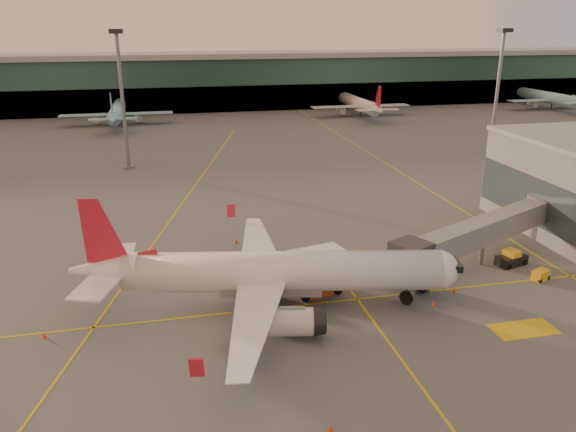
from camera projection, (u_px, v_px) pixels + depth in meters
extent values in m
plane|color=#4C4F54|center=(324.00, 329.00, 51.62)|extent=(600.00, 600.00, 0.00)
cube|color=gold|center=(310.00, 304.00, 56.22)|extent=(80.00, 0.25, 0.01)
cube|color=gold|center=(187.00, 196.00, 91.01)|extent=(31.30, 115.98, 0.01)
cube|color=gold|center=(367.00, 152.00, 122.36)|extent=(0.25, 160.00, 0.01)
cube|color=gold|center=(411.00, 372.00, 45.28)|extent=(0.25, 30.00, 0.01)
cube|color=gold|center=(524.00, 329.00, 51.67)|extent=(6.00, 3.00, 0.01)
cube|color=#19382D|center=(201.00, 84.00, 179.87)|extent=(400.00, 18.00, 16.00)
cube|color=gray|center=(200.00, 55.00, 176.99)|extent=(400.00, 20.00, 1.60)
cube|color=black|center=(204.00, 100.00, 173.35)|extent=(400.00, 1.00, 8.00)
cube|color=#2D3D47|center=(529.00, 198.00, 73.43)|extent=(0.30, 21.60, 6.00)
cylinder|color=slate|center=(123.00, 103.00, 104.20)|extent=(0.70, 0.70, 25.00)
cube|color=black|center=(116.00, 31.00, 100.03)|extent=(2.40, 2.40, 0.80)
cube|color=slate|center=(129.00, 167.00, 108.21)|extent=(1.60, 1.60, 0.50)
cylinder|color=slate|center=(497.00, 95.00, 116.09)|extent=(0.70, 0.70, 25.00)
cube|color=black|center=(505.00, 30.00, 111.92)|extent=(2.40, 2.40, 0.80)
cube|color=slate|center=(490.00, 153.00, 120.10)|extent=(1.60, 1.60, 0.50)
cylinder|color=white|center=(283.00, 271.00, 54.36)|extent=(30.69, 9.78, 3.92)
sphere|color=white|center=(439.00, 270.00, 54.73)|extent=(3.84, 3.84, 3.84)
cube|color=black|center=(450.00, 265.00, 54.60)|extent=(2.22, 2.84, 0.69)
cone|color=white|center=(105.00, 270.00, 53.85)|extent=(7.29, 4.95, 3.72)
cube|color=white|center=(98.00, 285.00, 50.66)|extent=(5.07, 7.01, 0.20)
cylinder|color=silver|center=(292.00, 322.00, 49.46)|extent=(4.51, 3.29, 2.55)
cylinder|color=black|center=(259.00, 312.00, 52.90)|extent=(2.00, 1.69, 1.76)
cylinder|color=black|center=(259.00, 307.00, 52.72)|extent=(0.35, 0.35, 1.08)
cube|color=white|center=(117.00, 256.00, 56.99)|extent=(3.51, 6.49, 0.20)
cylinder|color=silver|center=(289.00, 266.00, 60.71)|extent=(4.51, 3.29, 2.55)
cylinder|color=black|center=(261.00, 288.00, 57.71)|extent=(2.00, 1.69, 1.76)
cylinder|color=black|center=(260.00, 283.00, 57.53)|extent=(0.35, 0.35, 1.08)
cube|color=slate|center=(271.00, 283.00, 54.75)|extent=(10.10, 4.96, 1.57)
cylinder|color=black|center=(406.00, 298.00, 55.65)|extent=(1.36, 1.01, 1.23)
cube|color=slate|center=(485.00, 230.00, 64.23)|extent=(25.06, 13.90, 2.70)
cube|color=#2D3035|center=(411.00, 256.00, 57.08)|extent=(4.54, 4.54, 3.00)
cube|color=#2D3035|center=(418.00, 278.00, 59.21)|extent=(1.60, 2.40, 2.40)
cylinder|color=black|center=(422.00, 289.00, 58.46)|extent=(0.80, 0.40, 0.80)
cylinder|color=black|center=(413.00, 280.00, 60.48)|extent=(0.80, 0.40, 0.80)
cylinder|color=slate|center=(482.00, 252.00, 65.14)|extent=(0.50, 0.50, 2.92)
cylinder|color=slate|center=(544.00, 208.00, 72.04)|extent=(4.40, 4.40, 3.00)
cylinder|color=slate|center=(541.00, 228.00, 72.95)|extent=(2.40, 2.40, 2.92)
cube|color=#B44819|center=(316.00, 286.00, 58.37)|extent=(3.91, 3.28, 1.59)
cube|color=silver|center=(314.00, 264.00, 57.42)|extent=(6.61, 4.04, 2.97)
cylinder|color=black|center=(306.00, 297.00, 56.59)|extent=(1.02, 0.59, 0.96)
cylinder|color=black|center=(338.00, 290.00, 58.20)|extent=(1.02, 0.59, 0.96)
cube|color=gold|center=(541.00, 275.00, 61.38)|extent=(2.19, 1.78, 1.14)
cylinder|color=black|center=(540.00, 281.00, 60.71)|extent=(0.53, 0.40, 0.48)
cylinder|color=black|center=(548.00, 278.00, 61.54)|extent=(0.53, 0.40, 0.48)
cube|color=black|center=(511.00, 260.00, 65.23)|extent=(3.89, 2.72, 1.14)
cube|color=gold|center=(512.00, 254.00, 64.98)|extent=(1.83, 1.98, 0.93)
cylinder|color=black|center=(509.00, 266.00, 64.06)|extent=(0.78, 0.49, 0.73)
cylinder|color=black|center=(524.00, 262.00, 65.16)|extent=(0.78, 0.49, 0.73)
cone|color=red|center=(455.00, 290.00, 58.62)|extent=(0.38, 0.38, 0.49)
cube|color=red|center=(454.00, 292.00, 58.70)|extent=(0.33, 0.33, 0.03)
cone|color=red|center=(44.00, 335.00, 50.17)|extent=(0.40, 0.40, 0.51)
cube|color=red|center=(44.00, 338.00, 50.25)|extent=(0.35, 0.35, 0.03)
cone|color=red|center=(331.00, 429.00, 38.64)|extent=(0.42, 0.42, 0.53)
cube|color=red|center=(331.00, 432.00, 38.72)|extent=(0.36, 0.36, 0.03)
cone|color=red|center=(236.00, 241.00, 71.72)|extent=(0.45, 0.45, 0.57)
cube|color=red|center=(236.00, 243.00, 71.81)|extent=(0.39, 0.39, 0.03)
cone|color=red|center=(434.00, 303.00, 55.86)|extent=(0.43, 0.43, 0.54)
cube|color=red|center=(434.00, 305.00, 55.95)|extent=(0.37, 0.37, 0.03)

